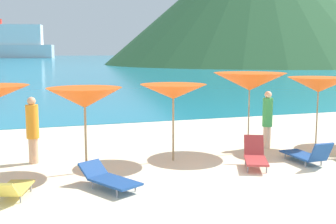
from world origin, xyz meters
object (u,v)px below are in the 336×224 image
(umbrella_3, at_px, (250,82))
(lounge_chair_5, at_px, (307,154))
(beachgoer_0, at_px, (33,128))
(lounge_chair_1, at_px, (12,188))
(beachgoer_1, at_px, (267,118))
(umbrella_2, at_px, (173,92))
(umbrella_4, at_px, (319,85))
(cruise_ship, at_px, (11,43))
(lounge_chair_0, at_px, (255,155))
(umbrella_1, at_px, (85,98))
(lounge_chair_4, at_px, (109,178))

(umbrella_3, xyz_separation_m, lounge_chair_5, (0.86, -1.70, -1.89))
(lounge_chair_5, distance_m, beachgoer_0, 7.49)
(lounge_chair_1, distance_m, beachgoer_1, 7.99)
(umbrella_2, xyz_separation_m, umbrella_4, (4.76, -0.02, 0.08))
(umbrella_4, xyz_separation_m, beachgoer_0, (-8.47, 0.98, -1.04))
(lounge_chair_1, height_order, cruise_ship, cruise_ship)
(lounge_chair_0, xyz_separation_m, lounge_chair_1, (-6.02, -0.63, -0.07))
(umbrella_1, xyz_separation_m, cruise_ship, (-8.01, 247.59, 6.39))
(beachgoer_0, height_order, beachgoer_1, beachgoer_0)
(umbrella_3, relative_size, lounge_chair_5, 1.54)
(umbrella_1, distance_m, cruise_ship, 247.80)
(umbrella_1, relative_size, umbrella_2, 1.00)
(umbrella_3, xyz_separation_m, umbrella_4, (2.29, -0.22, -0.14))
(umbrella_4, bearing_deg, beachgoer_0, 173.42)
(umbrella_1, relative_size, beachgoer_0, 1.18)
(umbrella_3, xyz_separation_m, beachgoer_1, (0.87, 0.35, -1.18))
(umbrella_1, relative_size, lounge_chair_0, 1.50)
(lounge_chair_1, distance_m, lounge_chair_5, 7.55)
(umbrella_4, distance_m, beachgoer_0, 8.59)
(lounge_chair_4, distance_m, cruise_ship, 249.32)
(umbrella_4, bearing_deg, lounge_chair_0, -155.69)
(lounge_chair_4, distance_m, beachgoer_0, 3.30)
(umbrella_3, xyz_separation_m, lounge_chair_0, (-0.66, -1.55, -1.83))
(lounge_chair_0, relative_size, beachgoer_0, 0.78)
(lounge_chair_1, relative_size, cruise_ship, 0.03)
(umbrella_1, height_order, lounge_chair_1, umbrella_1)
(umbrella_3, distance_m, lounge_chair_5, 2.68)
(umbrella_2, bearing_deg, lounge_chair_5, -24.31)
(umbrella_4, distance_m, lounge_chair_4, 7.40)
(umbrella_4, relative_size, cruise_ship, 0.05)
(umbrella_4, relative_size, lounge_chair_0, 1.57)
(lounge_chair_0, relative_size, lounge_chair_4, 0.86)
(umbrella_4, height_order, lounge_chair_5, umbrella_4)
(lounge_chair_4, height_order, cruise_ship, cruise_ship)
(umbrella_4, distance_m, cruise_ship, 247.74)
(umbrella_3, bearing_deg, lounge_chair_0, -112.92)
(lounge_chair_5, relative_size, cruise_ship, 0.03)
(umbrella_2, bearing_deg, umbrella_3, 4.57)
(lounge_chair_4, distance_m, lounge_chair_5, 5.52)
(lounge_chair_4, bearing_deg, beachgoer_0, 89.73)
(lounge_chair_0, bearing_deg, lounge_chair_1, -149.49)
(umbrella_1, height_order, beachgoer_1, umbrella_1)
(lounge_chair_1, xyz_separation_m, beachgoer_0, (0.49, 2.94, 0.72))
(umbrella_4, height_order, cruise_ship, cruise_ship)
(beachgoer_0, distance_m, beachgoer_1, 7.06)
(umbrella_3, xyz_separation_m, lounge_chair_1, (-6.67, -2.18, -1.90))
(umbrella_2, relative_size, umbrella_3, 0.89)
(lounge_chair_4, bearing_deg, umbrella_2, 12.19)
(lounge_chair_1, bearing_deg, cruise_ship, -71.22)
(lounge_chair_4, height_order, lounge_chair_5, lounge_chair_5)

